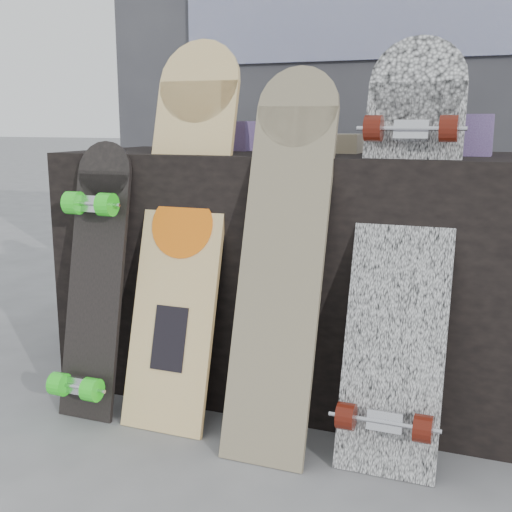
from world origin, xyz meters
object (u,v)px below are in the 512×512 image
at_px(longboard_celtic, 283,247).
at_px(skateboard_dark, 93,278).
at_px(vendor_table, 310,274).
at_px(longboard_geisha, 184,220).
at_px(longboard_cascadia, 403,242).

height_order(longboard_celtic, skateboard_dark, longboard_celtic).
xyz_separation_m(vendor_table, skateboard_dark, (-0.57, -0.41, 0.03)).
distance_m(longboard_geisha, longboard_cascadia, 0.66).
height_order(vendor_table, longboard_geisha, longboard_geisha).
bearing_deg(skateboard_dark, vendor_table, 35.37).
bearing_deg(skateboard_dark, longboard_geisha, 22.25).
distance_m(longboard_cascadia, skateboard_dark, 0.94).
xyz_separation_m(vendor_table, longboard_cascadia, (0.35, -0.31, 0.19)).
distance_m(longboard_geisha, longboard_celtic, 0.35).
xyz_separation_m(vendor_table, longboard_geisha, (-0.31, -0.30, 0.21)).
bearing_deg(longboard_cascadia, skateboard_dark, -174.26).
xyz_separation_m(longboard_geisha, skateboard_dark, (-0.26, -0.11, -0.18)).
xyz_separation_m(vendor_table, longboard_celtic, (0.03, -0.37, 0.16)).
height_order(vendor_table, skateboard_dark, skateboard_dark).
distance_m(vendor_table, longboard_geisha, 0.48).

